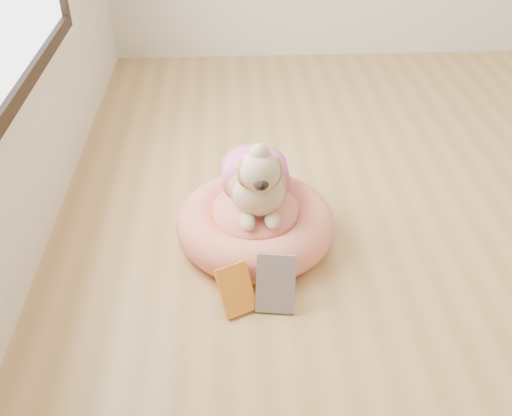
{
  "coord_description": "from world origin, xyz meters",
  "views": [
    {
      "loc": [
        -1.21,
        -1.69,
        1.55
      ],
      "look_at": [
        -1.12,
        0.14,
        0.2
      ],
      "focal_mm": 40.0,
      "sensor_mm": 36.0,
      "label": 1
    }
  ],
  "objects_px": {
    "pet_bed": "(255,224)",
    "dog": "(257,165)",
    "book_yellow": "(236,290)",
    "book_white": "(276,284)"
  },
  "relations": [
    {
      "from": "book_yellow",
      "to": "book_white",
      "type": "bearing_deg",
      "value": -22.57
    },
    {
      "from": "pet_bed",
      "to": "book_yellow",
      "type": "height_order",
      "value": "pet_bed"
    },
    {
      "from": "pet_bed",
      "to": "book_white",
      "type": "xyz_separation_m",
      "value": [
        0.06,
        -0.38,
        0.02
      ]
    },
    {
      "from": "pet_bed",
      "to": "book_white",
      "type": "distance_m",
      "value": 0.39
    },
    {
      "from": "dog",
      "to": "book_yellow",
      "type": "xyz_separation_m",
      "value": [
        -0.1,
        -0.42,
        -0.27
      ]
    },
    {
      "from": "pet_bed",
      "to": "dog",
      "type": "height_order",
      "value": "dog"
    },
    {
      "from": "dog",
      "to": "book_yellow",
      "type": "bearing_deg",
      "value": -104.55
    },
    {
      "from": "dog",
      "to": "book_white",
      "type": "relative_size",
      "value": 2.22
    },
    {
      "from": "dog",
      "to": "book_white",
      "type": "distance_m",
      "value": 0.49
    },
    {
      "from": "pet_bed",
      "to": "dog",
      "type": "distance_m",
      "value": 0.27
    }
  ]
}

